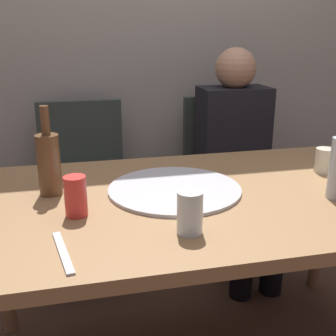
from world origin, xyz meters
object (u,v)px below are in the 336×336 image
(beer_bottle, at_px, (49,162))
(guest_in_sweater, at_px, (238,153))
(table_knife, at_px, (63,252))
(dining_table, at_px, (202,213))
(tumbler_near, at_px, (190,212))
(tumbler_far, at_px, (324,160))
(chair_right, at_px, (227,168))
(soda_can, at_px, (76,196))
(pizza_tray, at_px, (175,189))
(chair_left, at_px, (84,178))

(beer_bottle, distance_m, guest_in_sweater, 1.11)
(table_knife, bearing_deg, dining_table, 113.83)
(table_knife, xyz_separation_m, guest_in_sweater, (0.87, 1.00, -0.09))
(beer_bottle, relative_size, tumbler_near, 2.50)
(beer_bottle, height_order, guest_in_sweater, guest_in_sweater)
(tumbler_far, height_order, table_knife, tumbler_far)
(beer_bottle, bearing_deg, dining_table, -12.66)
(beer_bottle, relative_size, chair_right, 0.33)
(soda_can, distance_m, table_knife, 0.23)
(soda_can, xyz_separation_m, table_knife, (-0.04, -0.22, -0.06))
(tumbler_far, bearing_deg, pizza_tray, -173.76)
(pizza_tray, bearing_deg, beer_bottle, 170.80)
(dining_table, relative_size, chair_left, 1.78)
(beer_bottle, relative_size, table_knife, 1.35)
(tumbler_near, xyz_separation_m, chair_right, (0.54, 1.12, -0.27))
(tumbler_near, relative_size, tumbler_far, 1.28)
(pizza_tray, distance_m, tumbler_far, 0.62)
(soda_can, bearing_deg, chair_left, 87.32)
(pizza_tray, distance_m, guest_in_sweater, 0.83)
(chair_right, bearing_deg, table_knife, 52.89)
(soda_can, distance_m, chair_right, 1.28)
(tumbler_near, height_order, chair_left, chair_left)
(tumbler_near, distance_m, tumbler_far, 0.75)
(dining_table, height_order, soda_can, soda_can)
(tumbler_far, bearing_deg, tumbler_near, -149.64)
(chair_left, bearing_deg, chair_right, -180.00)
(dining_table, distance_m, soda_can, 0.45)
(dining_table, bearing_deg, tumbler_far, 12.05)
(pizza_tray, relative_size, tumbler_far, 4.88)
(guest_in_sweater, bearing_deg, beer_bottle, 32.81)
(soda_can, distance_m, chair_left, 0.98)
(pizza_tray, bearing_deg, tumbler_near, -96.49)
(chair_left, xyz_separation_m, chair_right, (0.79, 0.00, 0.00))
(table_knife, bearing_deg, pizza_tray, 123.51)
(tumbler_near, distance_m, table_knife, 0.34)
(dining_table, xyz_separation_m, tumbler_near, (-0.12, -0.27, 0.13))
(pizza_tray, height_order, beer_bottle, beer_bottle)
(pizza_tray, height_order, chair_right, chair_right)
(tumbler_far, relative_size, table_knife, 0.42)
(table_knife, distance_m, guest_in_sweater, 1.34)
(dining_table, xyz_separation_m, chair_left, (-0.37, 0.85, -0.14))
(pizza_tray, relative_size, chair_right, 0.51)
(soda_can, relative_size, guest_in_sweater, 0.10)
(tumbler_far, relative_size, chair_right, 0.10)
(beer_bottle, distance_m, table_knife, 0.43)
(tumbler_far, bearing_deg, chair_right, 98.33)
(soda_can, bearing_deg, tumbler_far, 11.75)
(chair_left, bearing_deg, table_knife, 85.88)
(dining_table, distance_m, tumbler_far, 0.55)
(soda_can, bearing_deg, tumbler_near, -31.75)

